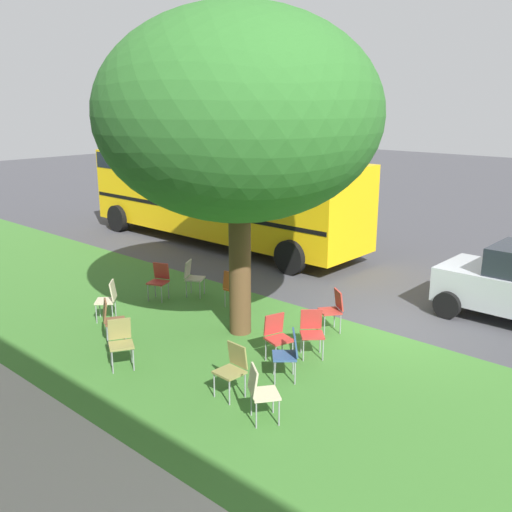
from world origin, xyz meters
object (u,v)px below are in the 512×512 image
chair_0 (277,334)px  school_bus (220,191)px  chair_1 (289,352)px  chair_5 (233,366)px  chair_6 (159,278)px  street_tree (239,116)px  chair_9 (260,390)px  chair_7 (121,340)px  chair_8 (192,275)px  chair_11 (333,307)px  chair_3 (312,329)px  chair_2 (111,318)px  chair_4 (233,286)px  chair_10 (109,297)px

chair_0 → school_bus: school_bus is taller
chair_1 → school_bus: (7.84, -6.11, 1.24)m
chair_0 → school_bus: (7.21, -5.67, 1.24)m
chair_5 → chair_6: bearing=-25.6°
street_tree → chair_9: bearing=138.3°
chair_1 → chair_7: bearing=32.2°
chair_7 → school_bus: size_ratio=0.08×
chair_0 → chair_1: 0.77m
chair_8 → chair_11: size_ratio=1.00×
chair_9 → chair_1: bearing=-68.6°
chair_5 → chair_7: same height
chair_0 → chair_9: bearing=123.1°
chair_5 → chair_9: (-0.83, 0.28, 0.00)m
chair_1 → chair_11: same height
chair_1 → chair_11: 2.38m
chair_3 → chair_11: 1.30m
street_tree → chair_2: street_tree is taller
chair_3 → chair_9: 2.48m
chair_8 → school_bus: (3.36, -4.27, 1.24)m
chair_6 → chair_7: size_ratio=1.00×
chair_7 → chair_11: same height
street_tree → chair_11: street_tree is taller
chair_4 → chair_10: 2.77m
chair_10 → chair_9: bearing=170.4°
chair_8 → chair_11: 3.84m
chair_1 → chair_7: size_ratio=1.00×
chair_4 → chair_5: (-2.82, 2.93, 0.00)m
street_tree → chair_3: bearing=-177.5°
chair_1 → chair_2: (3.56, 1.10, 0.00)m
chair_0 → chair_1: same height
chair_0 → chair_8: same height
chair_0 → chair_3: (-0.34, -0.60, 0.00)m
chair_3 → school_bus: school_bus is taller
chair_2 → chair_5: 3.24m
chair_7 → chair_10: bearing=-29.1°
chair_7 → chair_9: (-3.05, -0.29, 0.00)m
chair_11 → school_bus: 8.23m
chair_8 → chair_6: bearing=59.8°
chair_6 → chair_1: bearing=166.7°
chair_0 → chair_1: (-0.63, 0.44, 0.00)m
chair_0 → chair_10: bearing=12.5°
chair_2 → chair_9: same height
chair_5 → chair_8: (4.16, -2.87, 0.00)m
chair_1 → chair_5: (0.32, 1.03, 0.00)m
chair_5 → chair_9: same height
chair_6 → chair_11: same height
chair_4 → chair_7: bearing=99.8°
street_tree → chair_4: bearing=-40.4°
chair_2 → chair_4: same height
chair_7 → chair_5: bearing=-165.6°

